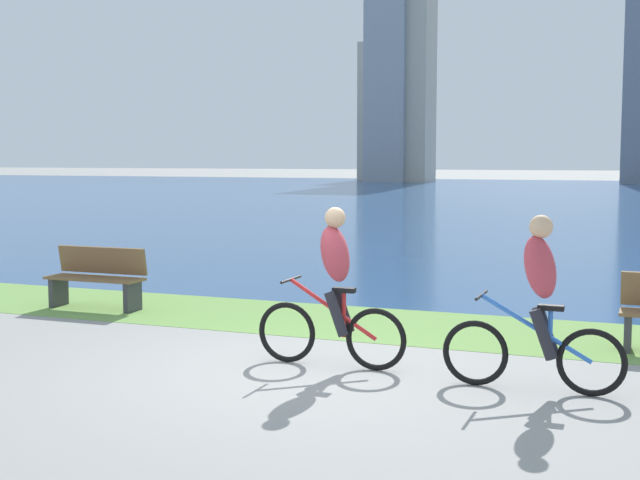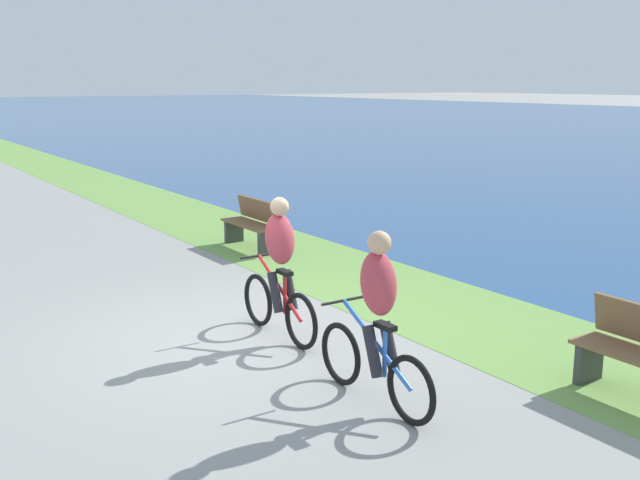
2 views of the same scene
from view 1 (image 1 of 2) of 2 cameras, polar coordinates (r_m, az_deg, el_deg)
The scene contains 7 objects.
ground_plane at distance 8.95m, azimuth -1.64°, elevation -8.84°, with size 300.00×300.00×0.00m, color gray.
grass_strip_bayside at distance 11.54m, azimuth 3.86°, elevation -5.57°, with size 120.00×2.34×0.01m, color #6B9947.
bay_water_surface at distance 50.21m, azimuth 17.43°, elevation 2.70°, with size 300.00×76.13×0.00m, color navy.
cyclist_lead at distance 9.07m, azimuth 0.91°, elevation -3.23°, with size 1.67×0.52×1.70m.
cyclist_trailing at distance 8.37m, azimuth 14.23°, elevation -4.16°, with size 1.72×0.52×1.68m.
bench_near_path at distance 13.06m, azimuth -14.58°, elevation -2.45°, with size 1.50×0.47×0.90m.
city_skyline_far_shore at distance 78.61m, azimuth 19.00°, elevation 10.30°, with size 43.93×12.07×22.37m.
Camera 1 is at (3.38, -7.98, 2.21)m, focal length 48.23 mm.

